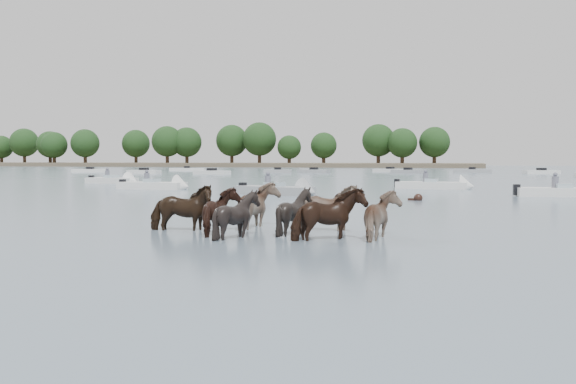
# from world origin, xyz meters

# --- Properties ---
(ground) EXTENTS (400.00, 400.00, 0.00)m
(ground) POSITION_xyz_m (0.00, 0.00, 0.00)
(ground) COLOR #495969
(ground) RESTS_ON ground
(shoreline) EXTENTS (160.00, 30.00, 1.00)m
(shoreline) POSITION_xyz_m (-70.00, 150.00, 0.50)
(shoreline) COLOR #4C4233
(shoreline) RESTS_ON ground
(pony_herd) EXTENTS (7.70, 4.23, 1.63)m
(pony_herd) POSITION_xyz_m (1.68, 1.73, 0.52)
(pony_herd) COLOR black
(pony_herd) RESTS_ON ground
(swimming_pony) EXTENTS (0.72, 0.44, 0.44)m
(swimming_pony) POSITION_xyz_m (4.20, 16.92, 0.10)
(swimming_pony) COLOR black
(swimming_pony) RESTS_ON ground
(motorboat_a) EXTENTS (5.26, 1.70, 1.92)m
(motorboat_a) POSITION_xyz_m (-13.46, 23.91, 0.23)
(motorboat_a) COLOR silver
(motorboat_a) RESTS_ON ground
(motorboat_b) EXTENTS (5.40, 3.17, 1.92)m
(motorboat_b) POSITION_xyz_m (-3.43, 19.64, 0.23)
(motorboat_b) COLOR gray
(motorboat_b) RESTS_ON ground
(motorboat_c) EXTENTS (5.45, 1.98, 1.92)m
(motorboat_c) POSITION_xyz_m (4.88, 29.66, 0.23)
(motorboat_c) COLOR silver
(motorboat_c) RESTS_ON ground
(motorboat_f) EXTENTS (5.25, 2.46, 1.92)m
(motorboat_f) POSITION_xyz_m (-21.78, 32.01, 0.23)
(motorboat_f) COLOR silver
(motorboat_f) RESTS_ON ground
(distant_flotilla) EXTENTS (103.13, 24.65, 0.93)m
(distant_flotilla) POSITION_xyz_m (0.04, 73.53, 0.26)
(distant_flotilla) COLOR silver
(distant_flotilla) RESTS_ON ground
(treeline) EXTENTS (147.25, 20.80, 12.60)m
(treeline) POSITION_xyz_m (-72.01, 153.35, 6.86)
(treeline) COLOR #382619
(treeline) RESTS_ON ground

